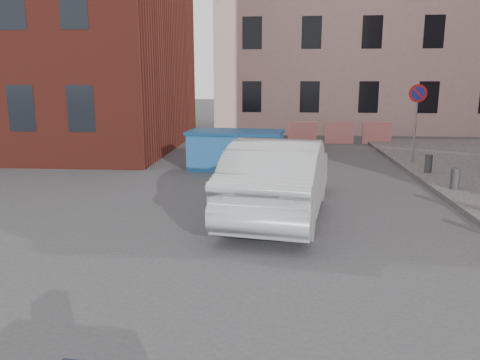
{
  "coord_description": "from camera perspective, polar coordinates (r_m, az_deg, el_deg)",
  "views": [
    {
      "loc": [
        1.31,
        -6.76,
        2.98
      ],
      "look_at": [
        0.65,
        1.79,
        1.1
      ],
      "focal_mm": 35.0,
      "sensor_mm": 36.0,
      "label": 1
    }
  ],
  "objects": [
    {
      "name": "ground",
      "position": [
        7.51,
        -6.1,
        -11.11
      ],
      "size": [
        120.0,
        120.0,
        0.0
      ],
      "primitive_type": "plane",
      "color": "#38383A",
      "rests_on": "ground"
    },
    {
      "name": "building_pink",
      "position": [
        29.42,
        14.47,
        19.86
      ],
      "size": [
        16.0,
        8.0,
        14.0
      ],
      "primitive_type": "cube",
      "color": "#C09D94",
      "rests_on": "ground"
    },
    {
      "name": "no_parking_sign",
      "position": [
        16.94,
        20.75,
        8.31
      ],
      "size": [
        0.6,
        0.09,
        2.65
      ],
      "color": "gray",
      "rests_on": "sidewalk"
    },
    {
      "name": "barriers",
      "position": [
        22.09,
        12.0,
        5.66
      ],
      "size": [
        4.7,
        0.18,
        1.0
      ],
      "color": "red",
      "rests_on": "ground"
    },
    {
      "name": "dumpster",
      "position": [
        15.45,
        -0.52,
        3.69
      ],
      "size": [
        3.21,
        1.89,
        1.29
      ],
      "rotation": [
        0.0,
        0.0,
        -0.1
      ],
      "color": "#1F5795",
      "rests_on": "ground"
    },
    {
      "name": "silver_car",
      "position": [
        10.28,
        4.88,
        0.39
      ],
      "size": [
        2.59,
        5.41,
        1.71
      ],
      "primitive_type": "imported",
      "rotation": [
        0.0,
        0.0,
        2.99
      ],
      "color": "#9FA1A6",
      "rests_on": "ground"
    }
  ]
}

